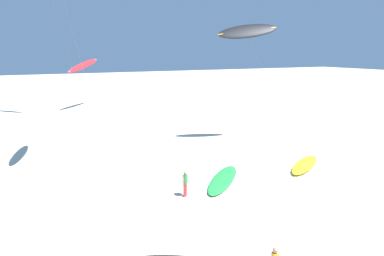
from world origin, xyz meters
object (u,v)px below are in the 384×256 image
at_px(grounded_kite_0, 223,179).
at_px(person_mid_field, 185,183).
at_px(flying_kite_0, 83,65).
at_px(flying_kite_3, 247,31).
at_px(grounded_kite_3, 305,164).

height_order(grounded_kite_0, person_mid_field, person_mid_field).
bearing_deg(flying_kite_0, person_mid_field, -93.06).
relative_size(flying_kite_3, grounded_kite_3, 2.12).
bearing_deg(flying_kite_3, grounded_kite_0, -132.11).
relative_size(flying_kite_3, person_mid_field, 7.09).
distance_m(flying_kite_0, grounded_kite_3, 39.70).
distance_m(grounded_kite_0, grounded_kite_3, 7.37).
xyz_separation_m(grounded_kite_0, person_mid_field, (-3.55, -1.33, 0.77)).
relative_size(flying_kite_0, grounded_kite_3, 2.40).
bearing_deg(person_mid_field, flying_kite_0, 86.94).
bearing_deg(grounded_kite_3, person_mid_field, -173.58).
xyz_separation_m(flying_kite_0, grounded_kite_0, (1.44, -38.08, -6.44)).
relative_size(grounded_kite_3, person_mid_field, 3.34).
height_order(flying_kite_3, grounded_kite_0, flying_kite_3).
distance_m(flying_kite_0, person_mid_field, 39.87).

